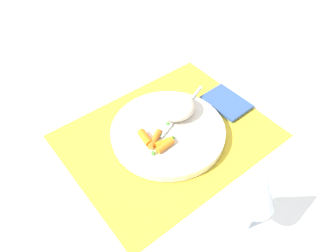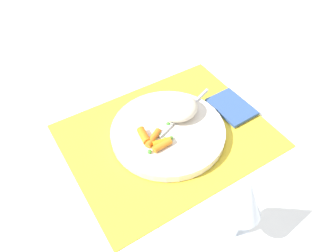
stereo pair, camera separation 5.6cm
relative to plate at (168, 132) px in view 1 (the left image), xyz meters
name	(u,v)px [view 1 (the left image)]	position (x,y,z in m)	size (l,w,h in m)	color
ground_plane	(168,136)	(0.00, 0.00, -0.02)	(2.40, 2.40, 0.00)	white
placemat	(168,136)	(0.00, 0.00, -0.01)	(0.46, 0.36, 0.01)	gold
plate	(168,132)	(0.00, 0.00, 0.00)	(0.26, 0.26, 0.02)	silver
rice_mound	(176,107)	(-0.05, -0.03, 0.03)	(0.09, 0.09, 0.04)	beige
carrot_portion	(156,141)	(0.05, 0.02, 0.02)	(0.06, 0.08, 0.02)	orange
pea_scatter	(160,137)	(0.03, 0.01, 0.01)	(0.09, 0.07, 0.01)	green
fork	(178,116)	(-0.04, -0.02, 0.01)	(0.19, 0.08, 0.01)	silver
wine_glass	(260,192)	(0.03, 0.27, 0.11)	(0.06, 0.06, 0.18)	silver
napkin	(226,102)	(-0.18, 0.01, -0.01)	(0.08, 0.11, 0.01)	#33518C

